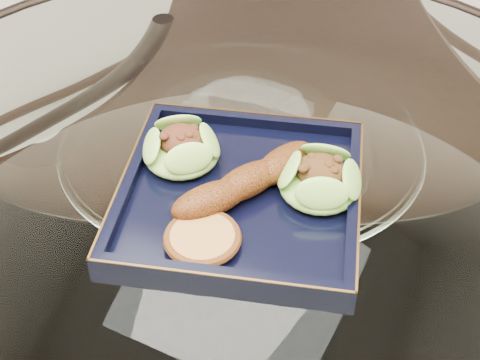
% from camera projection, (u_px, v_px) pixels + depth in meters
% --- Properties ---
extents(dining_table, '(1.13, 1.13, 0.77)m').
position_uv_depth(dining_table, '(241.00, 256.00, 0.93)').
color(dining_table, white).
rests_on(dining_table, ground).
extents(dining_chair, '(0.52, 0.52, 0.90)m').
position_uv_depth(dining_chair, '(283.00, 97.00, 1.38)').
color(dining_chair, black).
rests_on(dining_chair, ground).
extents(navy_plate, '(0.34, 0.34, 0.02)m').
position_uv_depth(navy_plate, '(240.00, 199.00, 0.77)').
color(navy_plate, black).
rests_on(navy_plate, dining_table).
extents(lettuce_wrap_left, '(0.11, 0.11, 0.03)m').
position_uv_depth(lettuce_wrap_left, '(181.00, 150.00, 0.79)').
color(lettuce_wrap_left, '#57932A').
rests_on(lettuce_wrap_left, navy_plate).
extents(lettuce_wrap_right, '(0.10, 0.10, 0.03)m').
position_uv_depth(lettuce_wrap_right, '(320.00, 182.00, 0.75)').
color(lettuce_wrap_right, '#68AB31').
rests_on(lettuce_wrap_right, navy_plate).
extents(roasted_plantain, '(0.12, 0.18, 0.03)m').
position_uv_depth(roasted_plantain, '(247.00, 181.00, 0.75)').
color(roasted_plantain, '#692E0B').
rests_on(roasted_plantain, navy_plate).
extents(crumb_patty, '(0.09, 0.09, 0.01)m').
position_uv_depth(crumb_patty, '(202.00, 239.00, 0.70)').
color(crumb_patty, '#A57137').
rests_on(crumb_patty, navy_plate).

